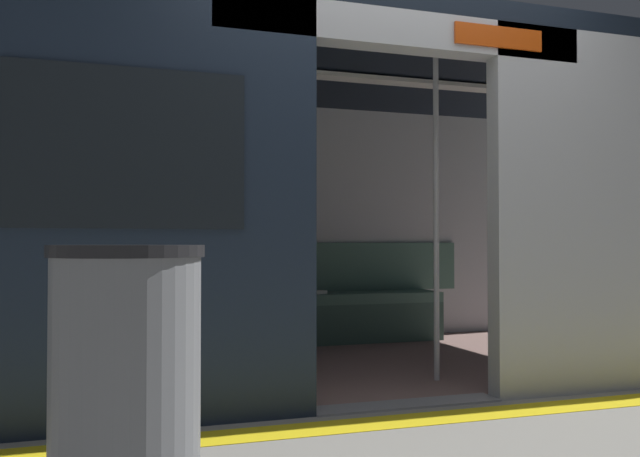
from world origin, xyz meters
The scene contains 10 objects.
ground_plane centered at (0.00, 0.00, 0.00)m, with size 60.00×60.00×0.00m, color gray.
platform_edge_strip centered at (0.00, 0.30, 0.00)m, with size 8.00×0.24×0.01m, color yellow.
train_car centered at (0.08, -1.26, 1.51)m, with size 6.40×2.83×2.27m.
bench_seat centered at (0.00, -2.32, 0.34)m, with size 2.83×0.44×0.44m.
person_seated centered at (0.15, -2.27, 0.66)m, with size 0.55×0.71×1.17m.
handbag centered at (0.53, -2.37, 0.53)m, with size 0.26×0.15×0.17m.
book centered at (-0.22, -2.35, 0.45)m, with size 0.15×0.22×0.03m, color silver.
grab_pole_door centered at (0.48, -0.43, 1.06)m, with size 0.04×0.04×2.13m, color silver.
grab_pole_far centered at (-0.48, -0.54, 1.06)m, with size 0.04×0.04×2.13m, color silver.
trash_bin centered at (1.55, 1.64, 0.44)m, with size 0.38×0.38×0.88m.
Camera 1 is at (1.64, 3.40, 0.88)m, focal length 38.50 mm.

